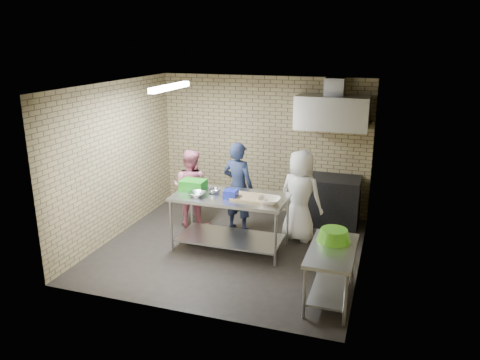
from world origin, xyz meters
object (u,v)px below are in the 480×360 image
Objects in this scene: side_counter at (331,274)px; woman_pink at (191,188)px; man_navy at (238,187)px; woman_white at (300,196)px; green_crate at (193,185)px; blue_tub at (231,194)px; stove at (327,200)px; green_basin at (334,235)px; prep_table at (230,222)px; bottle_green at (358,117)px; bottle_red at (336,115)px.

woman_pink is at bearing 146.90° from side_counter.
woman_white is (1.14, -0.06, -0.02)m from man_navy.
side_counter is at bearing -26.19° from green_crate.
woman_white is at bearing 40.56° from blue_tub.
blue_tub is (0.75, -0.22, -0.02)m from green_crate.
man_navy reaches higher than green_crate.
green_basin is at bearing -80.24° from stove.
woman_pink reaches higher than blue_tub.
bottle_green reaches higher than prep_table.
bottle_green is (0.00, 2.99, 1.64)m from side_counter.
woman_pink is at bearing 142.22° from blue_tub.
prep_table is 0.90m from green_crate.
prep_table is 4.03× the size of green_basin.
green_crate is 0.25× the size of man_navy.
blue_tub is 1.91m from green_basin.
stove is 2.57m from green_basin.
blue_tub is 1.29m from woman_white.
bottle_green reaches higher than woman_white.
woman_pink is at bearing -158.19° from bottle_green.
green_basin reaches higher than stove.
woman_pink is (-0.33, 0.62, -0.28)m from green_crate.
bottle_red is at bearing 78.23° from stove.
stove is (1.36, 1.63, -0.01)m from prep_table.
bottle_green reaches higher than stove.
prep_table is at bearing 145.93° from woman_pink.
man_navy is 1.14m from woman_white.
green_crate is at bearing -145.05° from bottle_green.
green_basin is (1.79, -0.87, 0.37)m from prep_table.
prep_table is at bearing -134.01° from bottle_green.
stove is 5.83× the size of blue_tub.
woman_pink is 2.05m from woman_white.
stove is at bearing 99.76° from green_basin.
green_crate is (-2.51, 1.24, 0.63)m from side_counter.
bottle_red reaches higher than stove.
bottle_green is (0.02, 2.74, 1.18)m from green_basin.
bottle_green is (0.40, 0.00, -0.01)m from bottle_red.
side_counter is at bearing -82.38° from bottle_red.
green_crate is at bearing 158.42° from green_basin.
man_navy is at bearing -150.27° from stove.
prep_table is at bearing 148.38° from side_counter.
woman_white is (-0.77, 1.59, -0.04)m from green_basin.
green_crate is 3.22m from bottle_green.
woman_white is (-0.79, 1.84, 0.42)m from side_counter.
man_navy is (-1.48, -0.85, 0.37)m from stove.
bottle_green is (0.45, 0.24, 1.57)m from stove.
stove is 2.62m from green_crate.
green_crate is 0.89× the size of green_basin.
bottle_red is at bearing 39.74° from green_crate.
prep_table is at bearing 116.57° from blue_tub.
woman_white is at bearing -169.98° from man_navy.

